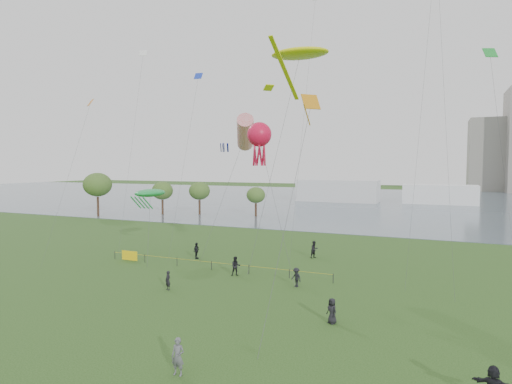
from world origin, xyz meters
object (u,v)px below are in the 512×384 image
at_px(fence, 160,259).
at_px(kite_flyer, 178,357).
at_px(kite_stingray, 299,54).
at_px(kite_octopus, 259,135).

distance_m(fence, kite_flyer, 24.14).
relative_size(kite_stingray, kite_octopus, 1.50).
bearing_deg(fence, kite_octopus, 2.78).
bearing_deg(kite_octopus, kite_stingray, 63.91).
bearing_deg(kite_octopus, fence, -160.10).
xyz_separation_m(kite_flyer, kite_stingray, (-1.09, 22.56, 19.83)).
xyz_separation_m(fence, kite_flyer, (14.89, -19.00, 0.37)).
xyz_separation_m(fence, kite_octopus, (10.95, 0.53, 12.42)).
relative_size(fence, kite_flyer, 13.00).
height_order(kite_stingray, kite_octopus, kite_stingray).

